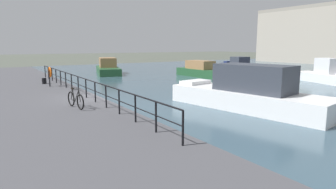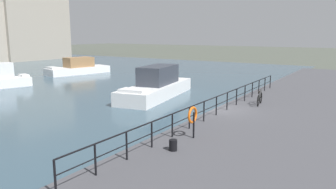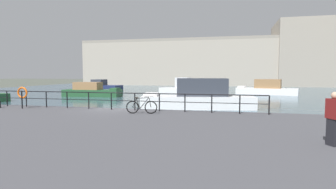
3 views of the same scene
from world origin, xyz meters
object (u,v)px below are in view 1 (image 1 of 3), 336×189
Objects in this scene: moored_blue_motorboat at (242,66)px; life_ring_stand at (50,73)px; moored_white_yacht at (248,93)px; moored_small_launch at (324,74)px; mooring_bollard at (44,81)px; parked_bicycle at (76,100)px; moored_red_daysailer at (203,71)px; moored_green_narrowboat at (108,68)px.

life_ring_stand reaches higher than moored_blue_motorboat.
moored_white_yacht reaches higher than moored_small_launch.
moored_blue_motorboat is 15.45× the size of mooring_bollard.
parked_bicycle is at bearing -67.83° from moored_small_launch.
moored_white_yacht reaches higher than parked_bicycle.
moored_blue_motorboat is 3.86× the size of parked_bicycle.
moored_white_yacht reaches higher than moored_red_daysailer.
moored_red_daysailer is at bearing -40.76° from moored_white_yacht.
moored_white_yacht is at bearing -57.60° from moored_small_launch.
moored_green_narrowboat is 0.82× the size of moored_white_yacht.
life_ring_stand is (-5.72, -24.77, 0.95)m from moored_small_launch.
moored_blue_motorboat reaches higher than moored_red_daysailer.
mooring_bollard is at bearing 157.82° from moored_green_narrowboat.
moored_green_narrowboat is 1.06× the size of moored_red_daysailer.
moored_red_daysailer is 22.69m from parked_bicycle.
moored_green_narrowboat is 24.69m from moored_white_yacht.
moored_white_yacht is 17.75m from moored_red_daysailer.
moored_small_launch is 25.43m from life_ring_stand.
life_ring_stand is (5.02, -17.98, 1.03)m from moored_red_daysailer.
moored_blue_motorboat is 15.30m from moored_small_launch.
moored_small_launch reaches higher than parked_bicycle.
moored_small_launch is 25.33m from parked_bicycle.
moored_white_yacht is 22.73× the size of mooring_bollard.
moored_green_narrowboat is 1.20× the size of moored_blue_motorboat.
mooring_bollard is (3.22, -18.10, 0.28)m from moored_red_daysailer.
moored_green_narrowboat is 25.12m from moored_small_launch.
moored_white_yacht is 5.68× the size of parked_bicycle.
life_ring_stand is at bearing 161.80° from moored_green_narrowboat.
mooring_bollard is at bearing 26.85° from moored_white_yacht.
life_ring_stand is (-8.22, 0.44, 0.59)m from parked_bicycle.
moored_blue_motorboat is (5.39, 18.96, -0.07)m from moored_green_narrowboat.
moored_red_daysailer is at bearing 105.61° from life_ring_stand.
life_ring_stand is (9.05, -28.74, 1.06)m from moored_blue_motorboat.
moored_small_launch reaches higher than moored_blue_motorboat.
moored_blue_motorboat is at bearing -55.83° from moored_white_yacht.
moored_white_yacht is at bearing 36.90° from mooring_bollard.
moored_red_daysailer is 18.70m from life_ring_stand.
moored_small_launch is 14.64× the size of mooring_bollard.
parked_bicycle is at bearing 124.87° from moored_blue_motorboat.
moored_green_narrowboat is 24.86m from parked_bicycle.
moored_green_narrowboat is at bearing 147.79° from parked_bicycle.
parked_bicycle is (2.51, -25.20, 0.37)m from moored_small_launch.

